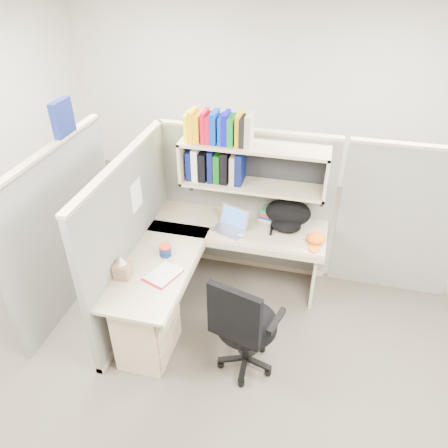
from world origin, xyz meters
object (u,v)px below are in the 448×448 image
(snack_canister, at_px, (165,250))
(backpack, at_px, (287,216))
(laptop, at_px, (229,222))
(desk, at_px, (174,298))
(task_chair, at_px, (244,339))

(snack_canister, bearing_deg, backpack, 35.57)
(laptop, distance_m, backpack, 0.58)
(backpack, height_order, snack_canister, backpack)
(laptop, xyz_separation_m, snack_canister, (-0.47, -0.51, -0.05))
(desk, bearing_deg, snack_canister, 121.20)
(backpack, relative_size, snack_canister, 3.96)
(backpack, height_order, task_chair, task_chair)
(desk, distance_m, laptop, 0.91)
(laptop, distance_m, snack_canister, 0.70)
(laptop, bearing_deg, snack_canister, -113.18)
(laptop, distance_m, task_chair, 1.16)
(snack_canister, xyz_separation_m, task_chair, (0.84, -0.49, -0.41))
(backpack, bearing_deg, desk, -120.53)
(task_chair, bearing_deg, laptop, 110.32)
(desk, height_order, backpack, backpack)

